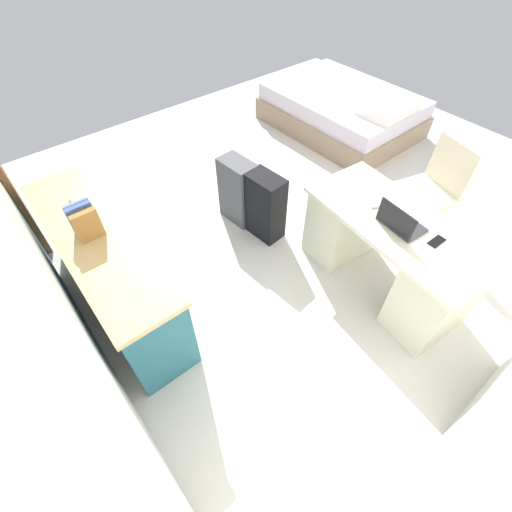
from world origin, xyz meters
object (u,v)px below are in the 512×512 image
object	(u,v)px
office_chair	(428,197)
credenza	(110,271)
suitcase_spare_grey	(238,191)
laptop	(400,222)
suitcase_black	(265,207)
computer_mouse	(376,204)
cell_phone_near_laptop	(437,241)
desk	(387,253)
bed	(342,110)
figurine_small	(71,205)

from	to	relation	value
office_chair	credenza	distance (m)	2.86
credenza	office_chair	bearing A→B (deg)	-111.25
suitcase_spare_grey	laptop	xyz separation A→B (m)	(-1.48, -0.36, 0.44)
suitcase_black	suitcase_spare_grey	distance (m)	0.35
computer_mouse	cell_phone_near_laptop	world-z (taller)	computer_mouse
desk	laptop	xyz separation A→B (m)	(-0.03, 0.06, 0.39)
bed	suitcase_black	world-z (taller)	suitcase_black
suitcase_black	laptop	distance (m)	1.25
suitcase_black	credenza	bearing A→B (deg)	80.17
cell_phone_near_laptop	desk	bearing A→B (deg)	6.91
desk	office_chair	xyz separation A→B (m)	(0.19, -0.83, 0.04)
office_chair	figurine_small	world-z (taller)	office_chair
laptop	desk	bearing A→B (deg)	-65.47
cell_phone_near_laptop	office_chair	bearing A→B (deg)	-57.84
desk	suitcase_spare_grey	distance (m)	1.51
office_chair	cell_phone_near_laptop	bearing A→B (deg)	120.67
desk	cell_phone_near_laptop	xyz separation A→B (m)	(-0.29, -0.03, 0.35)
credenza	laptop	distance (m)	2.20
figurine_small	bed	bearing A→B (deg)	-82.58
bed	laptop	world-z (taller)	laptop
desk	credenza	bearing A→B (deg)	56.34
computer_mouse	suitcase_spare_grey	bearing A→B (deg)	24.72
bed	suitcase_black	distance (m)	2.32
suitcase_spare_grey	figurine_small	size ratio (longest dim) A/B	6.06
credenza	laptop	size ratio (longest dim) A/B	5.47
suitcase_spare_grey	computer_mouse	world-z (taller)	computer_mouse
bed	figurine_small	world-z (taller)	figurine_small
laptop	computer_mouse	bearing A→B (deg)	-14.34
office_chair	credenza	bearing A→B (deg)	68.75
suitcase_black	suitcase_spare_grey	size ratio (longest dim) A/B	0.99
office_chair	computer_mouse	xyz separation A→B (m)	(0.04, 0.83, 0.32)
figurine_small	suitcase_black	bearing A→B (deg)	-107.57
bed	computer_mouse	bearing A→B (deg)	135.91
bed	figurine_small	size ratio (longest dim) A/B	17.50
credenza	figurine_small	bearing A→B (deg)	0.25
computer_mouse	cell_phone_near_laptop	xyz separation A→B (m)	(-0.52, -0.02, -0.01)
suitcase_black	laptop	xyz separation A→B (m)	(-1.13, -0.31, 0.44)
credenza	computer_mouse	world-z (taller)	credenza
bed	figurine_small	distance (m)	3.67
desk	suitcase_black	size ratio (longest dim) A/B	2.25
desk	suitcase_black	world-z (taller)	desk
laptop	figurine_small	xyz separation A→B (m)	(1.60, 1.78, 0.06)
suitcase_black	bed	bearing A→B (deg)	-71.59
bed	laptop	bearing A→B (deg)	138.63
computer_mouse	suitcase_black	bearing A→B (deg)	28.27
suitcase_spare_grey	computer_mouse	bearing A→B (deg)	-165.42
office_chair	credenza	size ratio (longest dim) A/B	0.52
cell_phone_near_laptop	computer_mouse	bearing A→B (deg)	4.20
suitcase_black	suitcase_spare_grey	xyz separation A→B (m)	(0.34, 0.06, 0.00)
desk	suitcase_spare_grey	size ratio (longest dim) A/B	2.24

